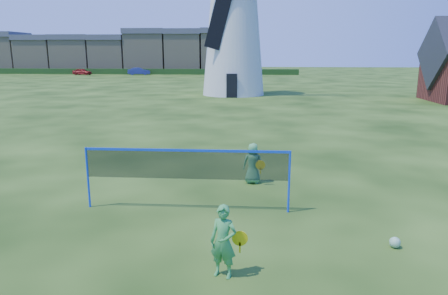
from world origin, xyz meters
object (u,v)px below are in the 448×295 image
car_right (139,71)px  windmill (234,29)px  player_girl (224,242)px  player_boy (253,163)px  badminton_net (186,165)px  play_ball (395,242)px  car_left (82,72)px

car_right → windmill: bearing=-162.0°
car_right → player_girl: bearing=-173.6°
player_boy → car_right: 64.94m
badminton_net → player_boy: 2.84m
play_ball → car_right: (-23.41, 65.63, 0.53)m
player_girl → car_left: size_ratio=0.39×
player_girl → car_left: player_girl is taller
windmill → play_ball: 31.80m
windmill → car_right: bearing=118.2°
player_girl → badminton_net: bearing=127.6°
player_boy → play_ball: 4.96m
badminton_net → player_boy: size_ratio=4.15×
badminton_net → car_left: size_ratio=1.50×
car_right → badminton_net: bearing=-173.7°
play_ball → car_left: 72.79m
player_girl → player_boy: 5.37m
play_ball → car_left: bearing=117.4°
car_right → car_left: bearing=85.4°
play_ball → car_right: size_ratio=0.06×
car_left → windmill: bearing=-130.3°
car_left → car_right: (10.07, 1.00, 0.07)m
player_girl → play_ball: size_ratio=5.94×
windmill → player_girl: size_ratio=13.72×
player_boy → car_left: player_boy is taller
windmill → player_boy: (1.90, -26.86, -5.38)m
player_girl → car_right: bearing=124.1°
badminton_net → car_right: 66.62m
player_girl → player_boy: player_girl is taller
play_ball → car_left: size_ratio=0.07×
windmill → play_ball: windmill is taller
badminton_net → play_ball: size_ratio=22.95×
car_left → car_right: bearing=-75.1°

